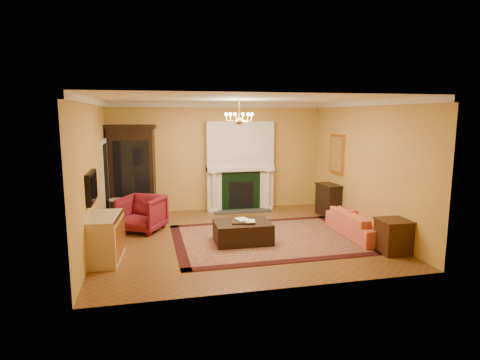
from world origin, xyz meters
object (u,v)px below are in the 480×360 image
object	(u,v)px
end_table	(393,237)
commode	(105,238)
china_cabinet	(132,173)
pedestal_table	(117,210)
wingback_armchair	(142,212)
leather_ottoman	(243,232)
coral_sofa	(359,220)
console_table	(329,200)

from	to	relation	value
end_table	commode	bearing A→B (deg)	171.36
china_cabinet	pedestal_table	xyz separation A→B (m)	(-0.35, -0.96, -0.77)
china_cabinet	wingback_armchair	size ratio (longest dim) A/B	2.53
commode	leather_ottoman	world-z (taller)	commode
coral_sofa	commode	bearing A→B (deg)	93.30
commode	console_table	distance (m)	5.94
pedestal_table	china_cabinet	bearing A→B (deg)	69.91
pedestal_table	commode	world-z (taller)	commode
pedestal_table	leather_ottoman	bearing A→B (deg)	-35.86
pedestal_table	end_table	xyz separation A→B (m)	(5.41, -3.19, -0.07)
end_table	leather_ottoman	distance (m)	3.01
console_table	end_table	bearing A→B (deg)	-97.33
commode	coral_sofa	bearing A→B (deg)	7.99
pedestal_table	coral_sofa	size ratio (longest dim) A/B	0.35
coral_sofa	leather_ottoman	world-z (taller)	coral_sofa
pedestal_table	console_table	xyz separation A→B (m)	(5.47, -0.15, 0.02)
china_cabinet	end_table	xyz separation A→B (m)	(5.06, -4.15, -0.84)
wingback_armchair	commode	world-z (taller)	wingback_armchair
leather_ottoman	commode	bearing A→B (deg)	-169.76
end_table	leather_ottoman	bearing A→B (deg)	155.35
console_table	pedestal_table	bearing A→B (deg)	172.18
wingback_armchair	commode	size ratio (longest dim) A/B	0.80
china_cabinet	commode	xyz separation A→B (m)	(-0.39, -3.32, -0.74)
wingback_armchair	end_table	xyz separation A→B (m)	(4.81, -2.61, -0.14)
wingback_armchair	coral_sofa	xyz separation A→B (m)	(4.71, -1.49, -0.09)
end_table	leather_ottoman	size ratio (longest dim) A/B	0.54
china_cabinet	leather_ottoman	size ratio (longest dim) A/B	1.99
pedestal_table	leather_ottoman	xyz separation A→B (m)	(2.67, -1.93, -0.15)
commode	leather_ottoman	xyz separation A→B (m)	(2.71, 0.43, -0.19)
leather_ottoman	coral_sofa	bearing A→B (deg)	-1.52
coral_sofa	end_table	xyz separation A→B (m)	(0.10, -1.13, -0.05)
china_cabinet	pedestal_table	bearing A→B (deg)	-102.81
wingback_armchair	pedestal_table	world-z (taller)	wingback_armchair
pedestal_table	console_table	bearing A→B (deg)	-1.61
wingback_armchair	leather_ottoman	world-z (taller)	wingback_armchair
commode	coral_sofa	distance (m)	5.36
china_cabinet	console_table	size ratio (longest dim) A/B	2.84
commode	coral_sofa	xyz separation A→B (m)	(5.35, 0.30, -0.05)
console_table	leather_ottoman	bearing A→B (deg)	-153.73
pedestal_table	commode	distance (m)	2.36
coral_sofa	end_table	bearing A→B (deg)	-174.74
pedestal_table	commode	bearing A→B (deg)	-90.97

